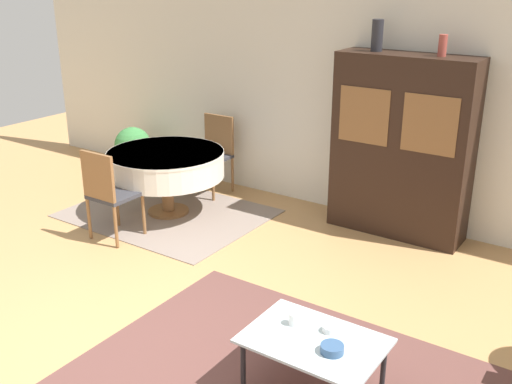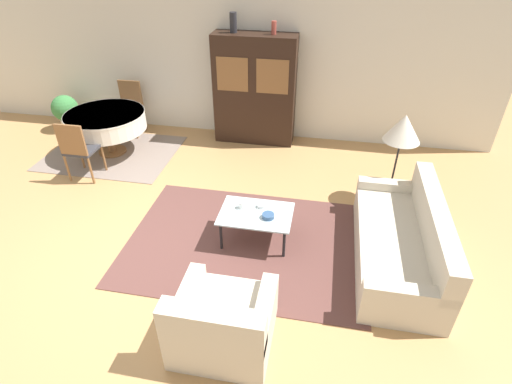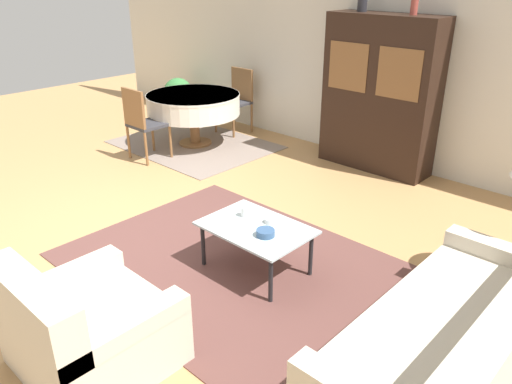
# 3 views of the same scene
# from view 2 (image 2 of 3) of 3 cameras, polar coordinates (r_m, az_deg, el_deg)

# --- Properties ---
(ground_plane) EXTENTS (14.00, 14.00, 0.00)m
(ground_plane) POSITION_cam_2_polar(r_m,az_deg,el_deg) (5.27, -15.10, -8.14)
(ground_plane) COLOR tan
(wall_back) EXTENTS (10.00, 0.06, 2.70)m
(wall_back) POSITION_cam_2_polar(r_m,az_deg,el_deg) (7.64, -5.39, 18.06)
(wall_back) COLOR beige
(wall_back) RESTS_ON ground_plane
(area_rug) EXTENTS (3.05, 2.19, 0.01)m
(area_rug) POSITION_cam_2_polar(r_m,az_deg,el_deg) (5.21, -1.36, -7.20)
(area_rug) COLOR brown
(area_rug) RESTS_ON ground_plane
(dining_rug) EXTENTS (2.22, 1.70, 0.01)m
(dining_rug) POSITION_cam_2_polar(r_m,az_deg,el_deg) (7.66, -19.79, 5.28)
(dining_rug) COLOR gray
(dining_rug) RESTS_ON ground_plane
(couch) EXTENTS (0.90, 2.10, 0.83)m
(couch) POSITION_cam_2_polar(r_m,az_deg,el_deg) (5.07, 20.14, -6.82)
(couch) COLOR beige
(couch) RESTS_ON ground_plane
(armchair) EXTENTS (0.92, 0.89, 0.80)m
(armchair) POSITION_cam_2_polar(r_m,az_deg,el_deg) (3.99, -4.80, -18.24)
(armchair) COLOR beige
(armchair) RESTS_ON ground_plane
(coffee_table) EXTENTS (0.91, 0.63, 0.42)m
(coffee_table) POSITION_cam_2_polar(r_m,az_deg,el_deg) (5.01, -0.00, -3.43)
(coffee_table) COLOR black
(coffee_table) RESTS_ON area_rug
(display_cabinet) EXTENTS (1.44, 0.47, 1.92)m
(display_cabinet) POSITION_cam_2_polar(r_m,az_deg,el_deg) (7.34, -0.17, 14.34)
(display_cabinet) COLOR black
(display_cabinet) RESTS_ON ground_plane
(dining_table) EXTENTS (1.35, 1.35, 0.75)m
(dining_table) POSITION_cam_2_polar(r_m,az_deg,el_deg) (7.43, -20.65, 9.45)
(dining_table) COLOR brown
(dining_table) RESTS_ON dining_rug
(dining_chair_near) EXTENTS (0.44, 0.44, 0.98)m
(dining_chair_near) POSITION_cam_2_polar(r_m,az_deg,el_deg) (6.78, -24.08, 5.84)
(dining_chair_near) COLOR brown
(dining_chair_near) RESTS_ON dining_rug
(dining_chair_far) EXTENTS (0.44, 0.44, 0.98)m
(dining_chair_far) POSITION_cam_2_polar(r_m,az_deg,el_deg) (8.16, -17.62, 11.84)
(dining_chair_far) COLOR brown
(dining_chair_far) RESTS_ON dining_rug
(floor_lamp) EXTENTS (0.50, 0.50, 1.35)m
(floor_lamp) POSITION_cam_2_polar(r_m,az_deg,el_deg) (5.75, 20.28, 8.32)
(floor_lamp) COLOR black
(floor_lamp) RESTS_ON ground_plane
(cup) EXTENTS (0.07, 0.07, 0.09)m
(cup) POSITION_cam_2_polar(r_m,az_deg,el_deg) (5.05, -2.07, -1.87)
(cup) COLOR white
(cup) RESTS_ON coffee_table
(bowl) EXTENTS (0.15, 0.15, 0.06)m
(bowl) POSITION_cam_2_polar(r_m,az_deg,el_deg) (4.90, 1.75, -3.43)
(bowl) COLOR #33517A
(bowl) RESTS_ON coffee_table
(bowl_small) EXTENTS (0.11, 0.11, 0.04)m
(bowl_small) POSITION_cam_2_polar(r_m,az_deg,el_deg) (5.08, 0.80, -1.97)
(bowl_small) COLOR white
(bowl_small) RESTS_ON coffee_table
(vase_tall) EXTENTS (0.12, 0.12, 0.32)m
(vase_tall) POSITION_cam_2_polar(r_m,az_deg,el_deg) (7.12, -3.27, 23.03)
(vase_tall) COLOR #232328
(vase_tall) RESTS_ON display_cabinet
(vase_short) EXTENTS (0.08, 0.08, 0.21)m
(vase_short) POSITION_cam_2_polar(r_m,az_deg,el_deg) (7.00, 2.57, 22.40)
(vase_short) COLOR #9E4238
(vase_short) RESTS_ON display_cabinet
(potted_plant) EXTENTS (0.50, 0.50, 0.69)m
(potted_plant) POSITION_cam_2_polar(r_m,az_deg,el_deg) (8.78, -25.56, 10.49)
(potted_plant) COLOR beige
(potted_plant) RESTS_ON ground_plane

